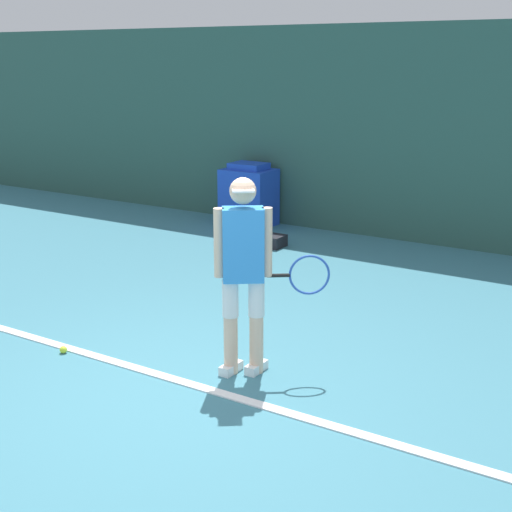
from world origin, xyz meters
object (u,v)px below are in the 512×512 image
object	(u,v)px
tennis_ball	(63,350)
tennis_player	(245,267)
covered_chair	(249,196)
equipment_bag	(260,239)

from	to	relation	value
tennis_ball	tennis_player	bearing A→B (deg)	18.57
covered_chair	equipment_bag	bearing A→B (deg)	-50.28
tennis_player	tennis_ball	size ratio (longest dim) A/B	25.02
tennis_player	covered_chair	bearing A→B (deg)	86.61
tennis_player	covered_chair	distance (m)	5.61
tennis_player	equipment_bag	xyz separation A→B (m)	(-2.19, 3.75, -0.86)
tennis_player	tennis_ball	world-z (taller)	tennis_player
tennis_ball	equipment_bag	size ratio (longest dim) A/B	0.09
tennis_player	equipment_bag	world-z (taller)	tennis_player
tennis_player	covered_chair	xyz separation A→B (m)	(-3.00, 4.72, -0.47)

